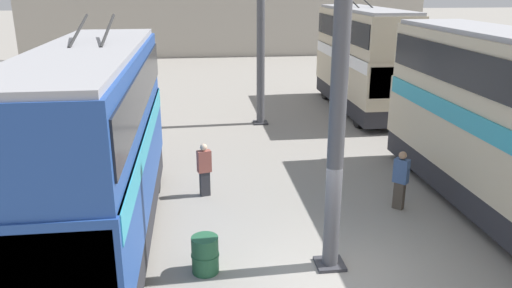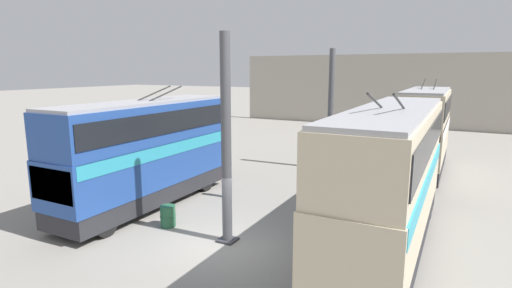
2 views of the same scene
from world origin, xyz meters
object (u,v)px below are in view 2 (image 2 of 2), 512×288
at_px(oil_drum, 168,216).
at_px(bus_left_near, 390,172).
at_px(bus_right_far, 145,147).
at_px(bus_left_far, 424,126).
at_px(person_by_left_row, 324,206).
at_px(person_by_right_row, 226,180).

bearing_deg(oil_drum, bus_left_near, -78.31).
distance_m(bus_left_near, bus_right_far, 10.95).
bearing_deg(bus_left_far, bus_right_far, 139.63).
relative_size(bus_left_near, bus_left_far, 1.26).
xyz_separation_m(bus_left_near, oil_drum, (-1.74, 8.41, -2.49)).
distance_m(person_by_left_row, person_by_right_row, 5.92).
xyz_separation_m(bus_left_far, oil_drum, (-14.43, 8.41, -2.52)).
bearing_deg(bus_left_near, person_by_left_row, 69.09).
bearing_deg(bus_left_far, bus_left_near, 180.00).
height_order(bus_left_far, person_by_right_row, bus_left_far).
bearing_deg(person_by_right_row, bus_left_near, 57.02).
bearing_deg(bus_right_far, bus_left_near, -89.03).
bearing_deg(person_by_right_row, bus_right_far, -57.95).
bearing_deg(person_by_right_row, oil_drum, -16.52).
height_order(bus_right_far, oil_drum, bus_right_far).
distance_m(person_by_right_row, oil_drum, 4.43).
relative_size(bus_left_far, oil_drum, 10.12).
xyz_separation_m(person_by_right_row, oil_drum, (-4.40, 0.10, -0.46)).
height_order(bus_left_far, oil_drum, bus_left_far).
bearing_deg(person_by_left_row, bus_right_far, 144.81).
xyz_separation_m(bus_left_near, bus_right_far, (-0.19, 10.95, -0.09)).
bearing_deg(bus_left_near, oil_drum, 101.69).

